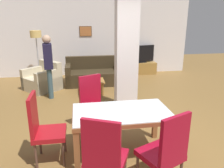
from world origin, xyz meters
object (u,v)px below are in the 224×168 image
(dining_chair_far_left, at_px, (93,102))
(tv_screen, at_px, (141,54))
(sofa, at_px, (94,75))
(coffee_table, at_px, (93,87))
(dining_chair_head_left, at_px, (43,127))
(dining_chair_near_right, at_px, (166,150))
(armchair, at_px, (43,80))
(tv_stand, at_px, (140,68))
(bottle, at_px, (97,79))
(dining_chair_near_left, at_px, (104,155))
(floor_lamp, at_px, (36,39))
(dining_table, at_px, (122,121))
(standing_person, at_px, (48,63))

(dining_chair_far_left, height_order, tv_screen, tv_screen)
(sofa, height_order, coffee_table, sofa)
(dining_chair_head_left, height_order, dining_chair_far_left, same)
(dining_chair_near_right, height_order, sofa, dining_chair_near_right)
(armchair, bearing_deg, dining_chair_far_left, 163.69)
(dining_chair_head_left, height_order, tv_stand, dining_chair_head_left)
(tv_stand, bearing_deg, dining_chair_near_right, -103.40)
(dining_chair_near_right, relative_size, bottle, 4.55)
(dining_chair_near_left, xyz_separation_m, tv_stand, (2.10, 5.72, -0.34))
(tv_screen, bearing_deg, floor_lamp, -7.23)
(bottle, bearing_deg, dining_table, -87.79)
(armchair, bearing_deg, floor_lamp, -27.47)
(standing_person, bearing_deg, coffee_table, 90.00)
(bottle, bearing_deg, dining_chair_near_left, -94.13)
(sofa, bearing_deg, tv_stand, -152.45)
(sofa, height_order, floor_lamp, floor_lamp)
(coffee_table, relative_size, floor_lamp, 0.37)
(dining_chair_far_left, relative_size, floor_lamp, 0.63)
(dining_chair_far_left, relative_size, coffee_table, 1.68)
(dining_chair_near_right, relative_size, tv_stand, 0.89)
(dining_chair_head_left, relative_size, coffee_table, 1.68)
(coffee_table, height_order, standing_person, standing_person)
(dining_table, distance_m, standing_person, 3.15)
(tv_screen, bearing_deg, dining_chair_near_left, 55.80)
(bottle, bearing_deg, armchair, 154.18)
(coffee_table, distance_m, tv_screen, 2.82)
(floor_lamp, bearing_deg, dining_chair_head_left, -80.56)
(tv_screen, bearing_deg, dining_table, 56.53)
(floor_lamp, distance_m, standing_person, 1.81)
(dining_chair_head_left, bearing_deg, coffee_table, 162.32)
(dining_chair_far_left, bearing_deg, dining_chair_head_left, 23.37)
(sofa, relative_size, tv_stand, 1.51)
(dining_chair_near_right, distance_m, armchair, 4.82)
(bottle, bearing_deg, sofa, 90.00)
(coffee_table, xyz_separation_m, floor_lamp, (-1.69, 1.52, 1.22))
(armchair, relative_size, floor_lamp, 0.73)
(coffee_table, height_order, bottle, bottle)
(sofa, distance_m, tv_screen, 2.13)
(dining_chair_head_left, xyz_separation_m, dining_chair_far_left, (0.79, 0.84, 0.00))
(standing_person, bearing_deg, dining_chair_head_left, -2.83)
(dining_table, height_order, dining_chair_near_right, dining_chair_near_right)
(dining_table, distance_m, dining_chair_near_right, 0.91)
(dining_table, distance_m, sofa, 3.96)
(dining_chair_head_left, distance_m, dining_chair_near_left, 1.13)
(sofa, relative_size, floor_lamp, 1.07)
(dining_chair_head_left, xyz_separation_m, bottle, (1.05, 2.79, -0.09))
(sofa, relative_size, armchair, 1.46)
(tv_screen, bearing_deg, dining_chair_head_left, 45.49)
(sofa, distance_m, floor_lamp, 2.19)
(dining_chair_near_right, distance_m, bottle, 3.65)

